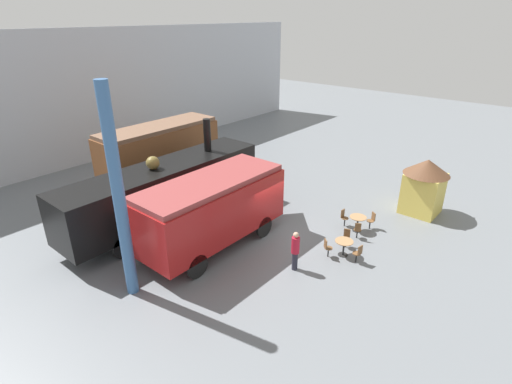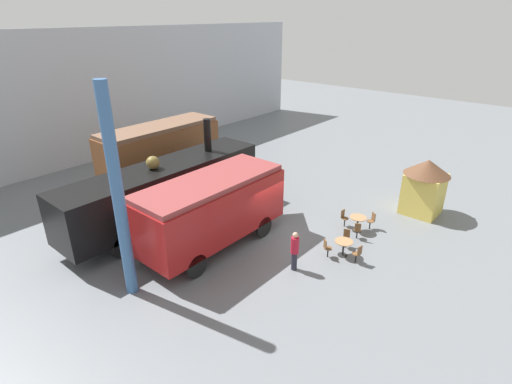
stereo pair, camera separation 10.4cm
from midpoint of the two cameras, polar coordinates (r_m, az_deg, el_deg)
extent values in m
plane|color=slate|center=(19.87, 1.34, -5.47)|extent=(80.00, 80.00, 0.00)
cube|color=#B2B7C1|center=(30.39, -22.98, 12.25)|extent=(44.00, 0.15, 9.00)
cube|color=brown|center=(25.35, -13.36, 5.84)|extent=(7.60, 2.44, 2.67)
cube|color=brown|center=(24.95, -13.69, 9.00)|extent=(7.44, 2.25, 0.24)
cylinder|color=black|center=(26.33, -7.58, 3.48)|extent=(1.22, 0.12, 1.22)
cylinder|color=black|center=(28.01, -10.80, 4.54)|extent=(1.22, 0.12, 1.22)
cylinder|color=black|center=(23.78, -15.69, 0.42)|extent=(1.22, 0.12, 1.22)
cylinder|color=black|center=(25.63, -18.66, 1.78)|extent=(1.22, 0.12, 1.22)
cube|color=black|center=(20.29, -12.71, 0.56)|extent=(10.91, 2.42, 2.38)
cylinder|color=black|center=(21.38, -6.81, 8.08)|extent=(0.38, 0.38, 1.73)
sphere|color=brown|center=(19.46, -14.38, 4.08)|extent=(0.64, 0.64, 0.64)
cylinder|color=black|center=(21.98, -3.81, -0.84)|extent=(1.10, 0.12, 1.10)
cylinder|color=black|center=(23.52, -7.84, 0.72)|extent=(1.10, 0.12, 1.10)
cylinder|color=black|center=(18.46, -18.20, -7.36)|extent=(1.10, 0.12, 1.10)
cylinder|color=black|center=(20.27, -21.71, -4.95)|extent=(1.10, 0.12, 1.10)
cube|color=maroon|center=(17.90, -6.29, -2.42)|extent=(7.09, 2.77, 2.37)
cone|color=maroon|center=(20.81, 2.39, 1.65)|extent=(1.59, 2.25, 2.25)
cube|color=brown|center=(17.35, -6.48, 1.43)|extent=(6.95, 2.55, 0.24)
cylinder|color=black|center=(19.09, 1.30, -5.02)|extent=(1.04, 0.12, 1.04)
cylinder|color=black|center=(20.67, -4.39, -2.67)|extent=(1.04, 0.12, 1.04)
cylinder|color=black|center=(16.51, -8.27, -10.46)|extent=(1.04, 0.12, 1.04)
cylinder|color=black|center=(18.31, -13.85, -7.18)|extent=(1.04, 0.12, 1.04)
cylinder|color=black|center=(18.37, 12.41, -8.78)|extent=(0.44, 0.44, 0.02)
cylinder|color=black|center=(18.19, 12.51, -7.86)|extent=(0.08, 0.08, 0.68)
cylinder|color=#9E754C|center=(18.00, 12.61, -6.91)|extent=(0.80, 0.80, 0.03)
cylinder|color=black|center=(20.43, 14.32, -5.37)|extent=(0.44, 0.44, 0.02)
cylinder|color=black|center=(20.26, 14.43, -4.47)|extent=(0.08, 0.08, 0.72)
cylinder|color=#9E754C|center=(20.09, 14.54, -3.53)|extent=(0.82, 0.82, 0.03)
cylinder|color=black|center=(18.86, 12.81, -7.17)|extent=(0.06, 0.06, 0.42)
cylinder|color=brown|center=(18.75, 12.87, -6.58)|extent=(0.36, 0.36, 0.03)
cube|color=brown|center=(18.77, 13.00, -5.76)|extent=(0.14, 0.28, 0.42)
cylinder|color=black|center=(18.03, 10.38, -8.52)|extent=(0.06, 0.06, 0.42)
cylinder|color=brown|center=(17.91, 10.43, -7.91)|extent=(0.36, 0.36, 0.03)
cube|color=brown|center=(17.75, 10.02, -7.35)|extent=(0.22, 0.25, 0.42)
cylinder|color=black|center=(17.93, 14.22, -9.13)|extent=(0.06, 0.06, 0.42)
cylinder|color=brown|center=(17.81, 14.30, -8.52)|extent=(0.36, 0.36, 0.03)
cube|color=brown|center=(17.62, 14.77, -8.10)|extent=(0.29, 0.09, 0.42)
cylinder|color=black|center=(20.68, 16.09, -4.57)|extent=(0.06, 0.06, 0.42)
cylinder|color=brown|center=(20.58, 16.16, -4.02)|extent=(0.36, 0.36, 0.03)
cube|color=brown|center=(20.56, 16.59, -3.40)|extent=(0.19, 0.26, 0.42)
cylinder|color=black|center=(20.63, 12.69, -4.25)|extent=(0.06, 0.06, 0.42)
cylinder|color=brown|center=(20.53, 12.74, -3.70)|extent=(0.36, 0.36, 0.03)
cube|color=brown|center=(20.49, 12.44, -3.01)|extent=(0.29, 0.06, 0.42)
cylinder|color=black|center=(19.72, 14.36, -5.86)|extent=(0.06, 0.06, 0.42)
cylinder|color=brown|center=(19.61, 14.43, -5.29)|extent=(0.36, 0.36, 0.03)
cube|color=brown|center=(19.37, 14.50, -4.93)|extent=(0.17, 0.27, 0.42)
cylinder|color=#262633|center=(16.94, 5.65, -9.78)|extent=(0.24, 0.24, 0.81)
cylinder|color=#B2192D|center=(16.52, 5.76, -7.57)|extent=(0.34, 0.34, 0.72)
sphere|color=tan|center=(16.28, 5.83, -6.13)|extent=(0.23, 0.23, 0.23)
cube|color=#DBC151|center=(22.89, 22.87, -0.24)|extent=(1.80, 1.80, 2.20)
cone|color=brown|center=(22.36, 23.49, 3.26)|extent=(2.34, 2.34, 0.80)
cylinder|color=#386093|center=(14.64, -18.89, -0.69)|extent=(0.44, 0.44, 8.00)
camera|label=1|loc=(0.05, -89.85, 0.07)|focal=28.00mm
camera|label=2|loc=(0.05, 90.15, -0.07)|focal=28.00mm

